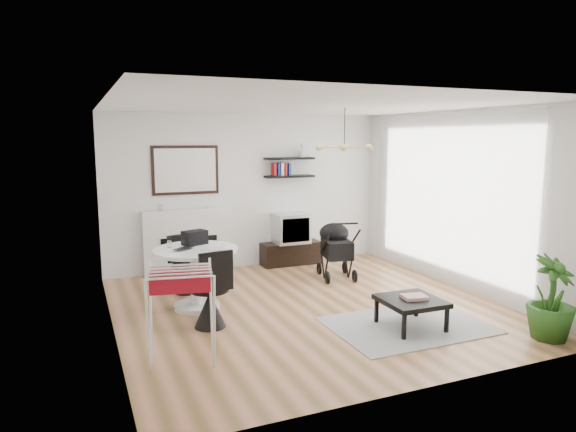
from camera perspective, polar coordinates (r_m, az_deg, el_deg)
name	(u,v)px	position (r m, az deg, el deg)	size (l,w,h in m)	color
floor	(307,307)	(7.10, 2.16, -10.07)	(5.00, 5.00, 0.00)	olive
ceiling	(309,105)	(6.74, 2.30, 12.23)	(5.00, 5.00, 0.00)	white
wall_back	(248,191)	(9.10, -4.47, 2.77)	(5.00, 5.00, 0.00)	white
wall_left	(109,221)	(6.17, -19.30, -0.49)	(5.00, 5.00, 0.00)	white
wall_right	(458,200)	(8.16, 18.34, 1.68)	(5.00, 5.00, 0.00)	white
sheer_curtain	(444,199)	(8.25, 16.91, 1.81)	(0.04, 3.60, 2.60)	white
fireplace	(188,233)	(8.84, -11.04, -1.90)	(1.50, 0.17, 2.16)	white
shelf_lower	(289,176)	(9.22, 0.16, 4.43)	(0.90, 0.25, 0.04)	black
shelf_upper	(289,158)	(9.20, 0.16, 6.42)	(0.90, 0.25, 0.04)	black
pendant_lamp	(344,147)	(7.31, 6.28, 7.59)	(0.90, 0.90, 0.10)	tan
tv_console	(291,253)	(9.36, 0.32, -4.16)	(1.09, 0.38, 0.41)	black
crt_tv	(290,228)	(9.26, 0.26, -1.33)	(0.61, 0.53, 0.53)	silver
dining_table	(196,269)	(6.99, -10.18, -5.83)	(1.13, 1.13, 0.83)	white
laptop	(186,249)	(6.85, -11.31, -3.64)	(0.30, 0.19, 0.02)	black
black_bag	(195,238)	(7.17, -10.33, -2.37)	(0.32, 0.19, 0.19)	black
newspaper	(213,249)	(6.87, -8.36, -3.59)	(0.30, 0.25, 0.01)	silver
drinking_glass	(169,244)	(7.05, -13.04, -3.06)	(0.06, 0.06, 0.09)	white
chair_far	(185,275)	(7.80, -11.37, -6.43)	(0.44, 0.45, 0.86)	black
chair_near	(210,303)	(6.35, -8.62, -9.52)	(0.48, 0.50, 0.98)	black
drying_rack	(181,315)	(5.33, -11.76, -10.71)	(0.77, 0.74, 1.00)	white
stroller	(336,252)	(8.50, 5.34, -3.96)	(0.66, 0.88, 1.00)	black
rug	(407,325)	(6.59, 13.10, -11.75)	(1.88, 1.36, 0.01)	#979797
coffee_table	(411,302)	(6.43, 13.52, -9.26)	(0.71, 0.71, 0.36)	black
magazines	(414,297)	(6.42, 13.86, -8.73)	(0.28, 0.22, 0.04)	#C24830
potted_plant	(552,298)	(6.61, 27.25, -8.12)	(0.54, 0.54, 0.96)	#265618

